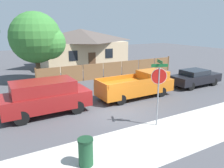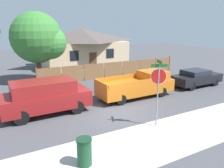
{
  "view_description": "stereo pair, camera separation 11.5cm",
  "coord_description": "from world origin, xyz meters",
  "px_view_note": "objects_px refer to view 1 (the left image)",
  "views": [
    {
      "loc": [
        -5.96,
        -10.29,
        4.91
      ],
      "look_at": [
        0.13,
        0.53,
        1.6
      ],
      "focal_mm": 35.0,
      "sensor_mm": 36.0,
      "label": 1
    },
    {
      "loc": [
        -5.85,
        -10.35,
        4.91
      ],
      "look_at": [
        0.13,
        0.53,
        1.6
      ],
      "focal_mm": 35.0,
      "sensor_mm": 36.0,
      "label": 2
    }
  ],
  "objects_px": {
    "house": "(81,47)",
    "red_suv": "(45,96)",
    "stop_sign": "(159,82)",
    "oak_tree": "(38,39)",
    "orange_pickup": "(138,85)",
    "trash_bin": "(86,152)",
    "parked_sedan": "(195,77)"
  },
  "relations": [
    {
      "from": "house",
      "to": "red_suv",
      "type": "xyz_separation_m",
      "value": [
        -7.7,
        -13.91,
        -1.32
      ]
    },
    {
      "from": "house",
      "to": "stop_sign",
      "type": "relative_size",
      "value": 3.18
    },
    {
      "from": "oak_tree",
      "to": "orange_pickup",
      "type": "relative_size",
      "value": 1.1
    },
    {
      "from": "oak_tree",
      "to": "orange_pickup",
      "type": "bearing_deg",
      "value": -56.84
    },
    {
      "from": "house",
      "to": "orange_pickup",
      "type": "bearing_deg",
      "value": -95.18
    },
    {
      "from": "trash_bin",
      "to": "red_suv",
      "type": "bearing_deg",
      "value": 91.1
    },
    {
      "from": "orange_pickup",
      "to": "trash_bin",
      "type": "xyz_separation_m",
      "value": [
        -6.33,
        -5.6,
        -0.33
      ]
    },
    {
      "from": "trash_bin",
      "to": "oak_tree",
      "type": "bearing_deg",
      "value": 84.5
    },
    {
      "from": "red_suv",
      "to": "parked_sedan",
      "type": "xyz_separation_m",
      "value": [
        12.38,
        -0.0,
        -0.32
      ]
    },
    {
      "from": "oak_tree",
      "to": "trash_bin",
      "type": "height_order",
      "value": "oak_tree"
    },
    {
      "from": "oak_tree",
      "to": "parked_sedan",
      "type": "relative_size",
      "value": 1.36
    },
    {
      "from": "orange_pickup",
      "to": "trash_bin",
      "type": "bearing_deg",
      "value": -139.09
    },
    {
      "from": "house",
      "to": "trash_bin",
      "type": "bearing_deg",
      "value": -111.26
    },
    {
      "from": "red_suv",
      "to": "trash_bin",
      "type": "distance_m",
      "value": 5.62
    },
    {
      "from": "parked_sedan",
      "to": "oak_tree",
      "type": "bearing_deg",
      "value": 144.31
    },
    {
      "from": "stop_sign",
      "to": "trash_bin",
      "type": "height_order",
      "value": "stop_sign"
    },
    {
      "from": "red_suv",
      "to": "stop_sign",
      "type": "bearing_deg",
      "value": -44.2
    },
    {
      "from": "red_suv",
      "to": "trash_bin",
      "type": "bearing_deg",
      "value": -89.5
    },
    {
      "from": "parked_sedan",
      "to": "orange_pickup",
      "type": "bearing_deg",
      "value": 179.38
    },
    {
      "from": "stop_sign",
      "to": "house",
      "type": "bearing_deg",
      "value": 103.37
    },
    {
      "from": "orange_pickup",
      "to": "stop_sign",
      "type": "height_order",
      "value": "stop_sign"
    },
    {
      "from": "red_suv",
      "to": "stop_sign",
      "type": "height_order",
      "value": "stop_sign"
    },
    {
      "from": "oak_tree",
      "to": "red_suv",
      "type": "xyz_separation_m",
      "value": [
        -1.39,
        -7.72,
        -2.78
      ]
    },
    {
      "from": "oak_tree",
      "to": "red_suv",
      "type": "height_order",
      "value": "oak_tree"
    },
    {
      "from": "red_suv",
      "to": "trash_bin",
      "type": "xyz_separation_m",
      "value": [
        0.11,
        -5.6,
        -0.53
      ]
    },
    {
      "from": "orange_pickup",
      "to": "house",
      "type": "bearing_deg",
      "value": 84.22
    },
    {
      "from": "parked_sedan",
      "to": "house",
      "type": "bearing_deg",
      "value": 108.01
    },
    {
      "from": "orange_pickup",
      "to": "trash_bin",
      "type": "relative_size",
      "value": 5.34
    },
    {
      "from": "oak_tree",
      "to": "house",
      "type": "bearing_deg",
      "value": 44.44
    },
    {
      "from": "parked_sedan",
      "to": "stop_sign",
      "type": "height_order",
      "value": "stop_sign"
    },
    {
      "from": "oak_tree",
      "to": "stop_sign",
      "type": "relative_size",
      "value": 1.84
    },
    {
      "from": "parked_sedan",
      "to": "stop_sign",
      "type": "xyz_separation_m",
      "value": [
        -7.86,
        -4.3,
        1.54
      ]
    }
  ]
}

